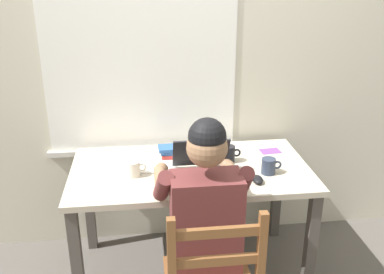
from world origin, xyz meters
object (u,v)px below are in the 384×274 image
at_px(coffee_mug_white, 133,169).
at_px(coffee_mug_dark, 229,154).
at_px(laptop, 203,170).
at_px(seated_person, 203,215).
at_px(computer_mouse, 257,179).
at_px(coffee_mug_spare, 269,166).
at_px(desk, 190,182).
at_px(book_stack_main, 174,151).
at_px(landscape_photo_print, 270,151).

xyz_separation_m(coffee_mug_white, coffee_mug_dark, (0.59, 0.12, 0.01)).
bearing_deg(laptop, coffee_mug_white, 169.04).
distance_m(seated_person, coffee_mug_white, 0.54).
distance_m(laptop, computer_mouse, 0.31).
xyz_separation_m(computer_mouse, coffee_mug_spare, (0.09, 0.10, 0.03)).
bearing_deg(desk, coffee_mug_dark, 13.54).
bearing_deg(book_stack_main, seated_person, -81.23).
bearing_deg(computer_mouse, seated_person, -146.25).
bearing_deg(desk, coffee_mug_spare, -15.72).
relative_size(seated_person, coffee_mug_white, 10.21).
height_order(seated_person, computer_mouse, seated_person).
bearing_deg(computer_mouse, coffee_mug_dark, 110.21).
relative_size(laptop, landscape_photo_print, 2.58).
bearing_deg(desk, landscape_photo_print, 18.69).
xyz_separation_m(seated_person, computer_mouse, (0.34, 0.23, 0.07)).
distance_m(coffee_mug_dark, landscape_photo_print, 0.33).
bearing_deg(coffee_mug_dark, laptop, -133.89).
bearing_deg(desk, book_stack_main, 116.14).
bearing_deg(laptop, coffee_mug_dark, 46.11).
relative_size(seated_person, landscape_photo_print, 9.69).
bearing_deg(coffee_mug_spare, seated_person, -142.86).
distance_m(coffee_mug_dark, coffee_mug_spare, 0.27).
relative_size(coffee_mug_dark, landscape_photo_print, 0.86).
distance_m(computer_mouse, book_stack_main, 0.59).
height_order(computer_mouse, book_stack_main, book_stack_main).
height_order(coffee_mug_white, landscape_photo_print, coffee_mug_white).
bearing_deg(landscape_photo_print, computer_mouse, -120.79).
distance_m(laptop, coffee_mug_spare, 0.39).
relative_size(desk, coffee_mug_spare, 11.94).
height_order(book_stack_main, landscape_photo_print, book_stack_main).
xyz_separation_m(desk, seated_person, (0.01, -0.45, 0.05)).
height_order(coffee_mug_dark, book_stack_main, coffee_mug_dark).
relative_size(computer_mouse, coffee_mug_spare, 0.84).
bearing_deg(seated_person, coffee_mug_dark, 65.29).
distance_m(coffee_mug_spare, book_stack_main, 0.61).
distance_m(seated_person, coffee_mug_spare, 0.55).
bearing_deg(coffee_mug_dark, seated_person, -114.71).
bearing_deg(seated_person, landscape_photo_print, 50.01).
relative_size(computer_mouse, book_stack_main, 0.52).
bearing_deg(coffee_mug_spare, coffee_mug_dark, 136.89).
relative_size(coffee_mug_white, coffee_mug_spare, 1.03).
xyz_separation_m(desk, laptop, (0.06, -0.14, 0.15)).
bearing_deg(coffee_mug_white, seated_person, -48.14).
distance_m(desk, coffee_mug_spare, 0.48).
distance_m(laptop, coffee_mug_dark, 0.28).
relative_size(desk, seated_person, 1.14).
bearing_deg(book_stack_main, computer_mouse, -42.42).
bearing_deg(computer_mouse, coffee_mug_white, 166.70).
height_order(desk, seated_person, seated_person).
height_order(desk, book_stack_main, book_stack_main).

